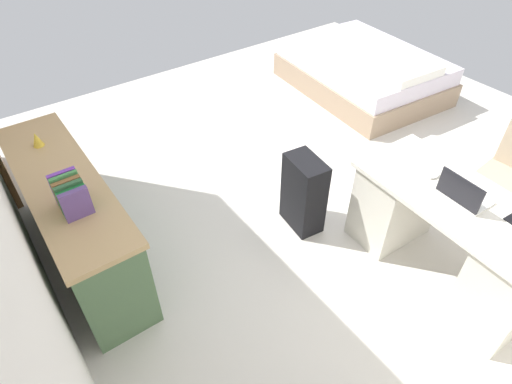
% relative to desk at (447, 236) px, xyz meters
% --- Properties ---
extents(ground_plane, '(6.10, 6.10, 0.00)m').
position_rel_desk_xyz_m(ground_plane, '(1.28, -0.05, -0.38)').
color(ground_plane, beige).
extents(desk, '(1.47, 0.72, 0.73)m').
position_rel_desk_xyz_m(desk, '(0.00, 0.00, 0.00)').
color(desk, silver).
rests_on(desk, ground_plane).
extents(office_chair, '(0.52, 0.52, 0.94)m').
position_rel_desk_xyz_m(office_chair, '(0.03, -0.84, 0.04)').
color(office_chair, black).
rests_on(office_chair, ground_plane).
extents(credenza, '(1.80, 0.48, 0.79)m').
position_rel_desk_xyz_m(credenza, '(1.71, 2.11, 0.02)').
color(credenza, '#4C6B47').
rests_on(credenza, ground_plane).
extents(bed, '(2.01, 1.55, 0.58)m').
position_rel_desk_xyz_m(bed, '(2.38, -1.68, -0.14)').
color(bed, gray).
rests_on(bed, ground_plane).
extents(suitcase_black, '(0.38, 0.26, 0.66)m').
position_rel_desk_xyz_m(suitcase_black, '(0.99, 0.50, -0.05)').
color(suitcase_black, black).
rests_on(suitcase_black, ground_plane).
extents(laptop, '(0.32, 0.23, 0.21)m').
position_rel_desk_xyz_m(laptop, '(0.01, 0.01, 0.40)').
color(laptop, silver).
rests_on(laptop, desk).
extents(computer_mouse, '(0.06, 0.10, 0.03)m').
position_rel_desk_xyz_m(computer_mouse, '(0.27, -0.04, 0.36)').
color(computer_mouse, white).
rests_on(computer_mouse, desk).
extents(book_row, '(0.23, 0.17, 0.22)m').
position_rel_desk_xyz_m(book_row, '(1.35, 2.12, 0.52)').
color(book_row, '#5A417E').
rests_on(book_row, credenza).
extents(figurine_small, '(0.08, 0.08, 0.11)m').
position_rel_desk_xyz_m(figurine_small, '(2.19, 2.12, 0.47)').
color(figurine_small, gold).
rests_on(figurine_small, credenza).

